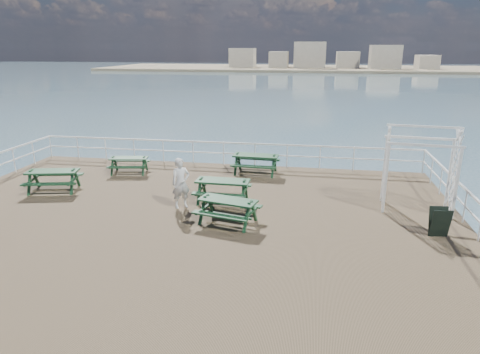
% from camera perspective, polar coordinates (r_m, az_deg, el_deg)
% --- Properties ---
extents(ground, '(18.00, 14.00, 0.30)m').
position_cam_1_polar(ground, '(13.90, -8.01, -6.34)').
color(ground, brown).
rests_on(ground, ground).
extents(sea_backdrop, '(300.00, 300.00, 9.20)m').
position_cam_1_polar(sea_backdrop, '(146.55, 13.49, 14.28)').
color(sea_backdrop, '#446473').
rests_on(sea_backdrop, ground).
extents(railing, '(17.77, 13.76, 1.10)m').
position_cam_1_polar(railing, '(15.89, -5.63, 0.68)').
color(railing, white).
rests_on(railing, ground).
extents(picnic_table_a, '(1.81, 1.55, 0.79)m').
position_cam_1_polar(picnic_table_a, '(19.29, -14.59, 1.99)').
color(picnic_table_a, '#11311B').
rests_on(picnic_table_a, ground).
extents(picnic_table_b, '(2.02, 1.66, 0.94)m').
position_cam_1_polar(picnic_table_b, '(18.57, 2.11, 2.29)').
color(picnic_table_b, '#11311B').
rests_on(picnic_table_b, ground).
extents(picnic_table_c, '(1.90, 1.54, 0.91)m').
position_cam_1_polar(picnic_table_c, '(15.15, -2.32, -1.21)').
color(picnic_table_c, '#11311B').
rests_on(picnic_table_c, ground).
extents(picnic_table_d, '(2.17, 1.90, 0.91)m').
position_cam_1_polar(picnic_table_d, '(17.79, -23.67, 0.10)').
color(picnic_table_d, '#11311B').
rests_on(picnic_table_d, ground).
extents(picnic_table_e, '(2.08, 1.82, 0.87)m').
position_cam_1_polar(picnic_table_e, '(13.35, -1.63, -3.87)').
color(picnic_table_e, '#11311B').
rests_on(picnic_table_e, ground).
extents(trellis_arbor, '(2.43, 1.46, 2.88)m').
position_cam_1_polar(trellis_arbor, '(15.42, 22.74, 0.48)').
color(trellis_arbor, white).
rests_on(trellis_arbor, ground).
extents(sandwich_board, '(0.58, 0.46, 0.89)m').
position_cam_1_polar(sandwich_board, '(13.73, 25.06, -5.52)').
color(sandwich_board, black).
rests_on(sandwich_board, ground).
extents(person, '(0.76, 0.71, 1.74)m').
position_cam_1_polar(person, '(14.66, -7.90, -0.82)').
color(person, silver).
rests_on(person, ground).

